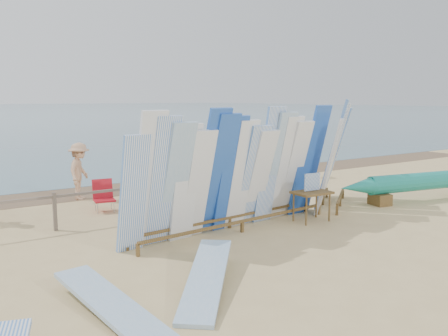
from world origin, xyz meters
TOP-DOWN VIEW (x-y plane):
  - ground at (0.00, 0.00)m, footprint 160.00×160.00m
  - wet_sand_strip at (0.00, 7.20)m, footprint 40.00×2.60m
  - fence at (0.00, 3.00)m, footprint 12.08×0.08m
  - main_surfboard_rack at (1.50, 0.72)m, footprint 5.82×1.27m
  - side_surfboard_rack at (5.24, 1.29)m, footprint 2.56×2.25m
  - outrigger_canoe at (8.05, 0.26)m, footprint 6.00×1.65m
  - vendor_table at (3.52, 0.33)m, footprint 0.94×0.68m
  - flat_board_a at (-2.46, -1.86)m, footprint 0.93×2.75m
  - flat_board_b at (-0.86, -1.84)m, footprint 2.13×2.43m
  - beach_chair_left at (-0.41, 4.21)m, footprint 0.62×0.64m
  - beach_chair_right at (2.21, 3.81)m, footprint 0.64×0.66m
  - stroller at (3.11, 4.17)m, footprint 0.74×0.92m
  - beachgoer_6 at (3.10, 3.75)m, footprint 0.76×0.87m
  - beachgoer_extra_0 at (7.71, 5.61)m, footprint 0.90×1.18m
  - beachgoer_9 at (6.09, 6.13)m, footprint 0.92×1.14m
  - beachgoer_8 at (5.22, 5.09)m, footprint 0.64×0.93m
  - beachgoer_4 at (1.35, 4.50)m, footprint 0.91×0.41m
  - beachgoer_3 at (-0.48, 6.10)m, footprint 1.01×1.18m

SIDE VIEW (x-z plane):
  - ground at x=0.00m, z-range 0.00..0.00m
  - wet_sand_strip at x=0.00m, z-range -0.01..0.01m
  - flat_board_a at x=-2.46m, z-range -0.15..0.15m
  - flat_board_b at x=-0.86m, z-range -0.21..0.21m
  - beach_chair_left at x=-0.41m, z-range -0.18..0.68m
  - beach_chair_right at x=2.21m, z-range -0.19..0.71m
  - vendor_table at x=3.52m, z-range -0.20..1.01m
  - stroller at x=3.11m, z-range -0.11..1.01m
  - outrigger_canoe at x=8.05m, z-range 0.12..0.98m
  - fence at x=0.00m, z-range 0.18..1.08m
  - beachgoer_4 at x=1.35m, z-range 0.00..1.54m
  - beachgoer_6 at x=3.10m, z-range 0.00..1.62m
  - beachgoer_9 at x=6.09m, z-range 0.00..1.64m
  - beachgoer_extra_0 at x=7.71m, z-range 0.00..1.70m
  - beachgoer_3 at x=-0.48m, z-range 0.00..1.72m
  - beachgoer_8 at x=5.22m, z-range 0.00..1.75m
  - main_surfboard_rack at x=1.50m, z-range -0.15..2.72m
  - side_surfboard_rack at x=5.24m, z-range -0.14..2.88m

